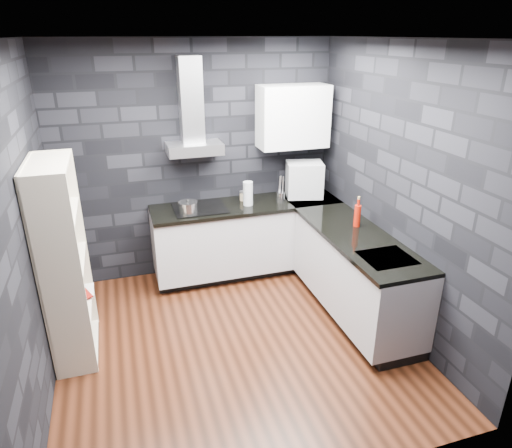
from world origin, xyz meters
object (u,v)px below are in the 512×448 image
utensil_crock (281,197)px  bookshelf (64,263)px  pot (188,208)px  red_bottle (357,216)px  glass_vase (248,193)px  appliance_garage (304,179)px  fruit_bowl (63,266)px  storage_jar (243,196)px

utensil_crock → bookshelf: (-2.31, -0.87, -0.06)m
pot → red_bottle: 1.80m
pot → glass_vase: size_ratio=0.72×
appliance_garage → red_bottle: bearing=-66.1°
red_bottle → glass_vase: bearing=133.3°
pot → red_bottle: (1.59, -0.85, 0.04)m
fruit_bowl → storage_jar: bearing=32.1°
appliance_garage → red_bottle: appliance_garage is taller
storage_jar → red_bottle: 1.42m
appliance_garage → fruit_bowl: appliance_garage is taller
glass_vase → red_bottle: 1.29m
pot → bookshelf: (-1.22, -0.82, -0.07)m
fruit_bowl → pot: bearing=37.8°
utensil_crock → appliance_garage: (0.33, 0.08, 0.16)m
appliance_garage → utensil_crock: bearing=-151.5°
appliance_garage → glass_vase: bearing=-162.1°
pot → appliance_garage: 1.44m
glass_vase → bookshelf: (-1.93, -0.91, -0.14)m
storage_jar → bookshelf: 2.19m
red_bottle → fruit_bowl: 2.81m
utensil_crock → bookshelf: bookshelf is taller
glass_vase → fruit_bowl: glass_vase is taller
pot → bookshelf: 1.47m
red_bottle → bookshelf: 2.81m
utensil_crock → fruit_bowl: 2.52m
pot → red_bottle: bearing=-28.0°
utensil_crock → bookshelf: 2.47m
utensil_crock → glass_vase: bearing=174.6°
storage_jar → fruit_bowl: (-1.91, -1.20, -0.01)m
pot → utensil_crock: bearing=2.8°
red_bottle → bookshelf: (-2.81, 0.03, -0.11)m
storage_jar → fruit_bowl: bearing=-147.9°
pot → bookshelf: bookshelf is taller
fruit_bowl → appliance_garage: bearing=22.3°
pot → storage_jar: 0.74m
pot → appliance_garage: bearing=5.5°
glass_vase → pot: bearing=-172.7°
glass_vase → appliance_garage: 0.72m
pot → utensil_crock: size_ratio=1.59×
utensil_crock → appliance_garage: appliance_garage is taller
appliance_garage → fruit_bowl: size_ratio=1.91×
appliance_garage → red_bottle: 1.01m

